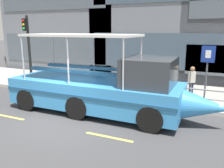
{
  "coord_description": "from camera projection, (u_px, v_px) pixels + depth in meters",
  "views": [
    {
      "loc": [
        5.54,
        -7.48,
        3.69
      ],
      "look_at": [
        1.45,
        1.7,
        1.3
      ],
      "focal_mm": 37.27,
      "sensor_mm": 36.0,
      "label": 1
    }
  ],
  "objects": [
    {
      "name": "ground_plane",
      "position": [
        64.0,
        120.0,
        9.7
      ],
      "size": [
        120.0,
        120.0,
        0.0
      ],
      "primitive_type": "plane",
      "color": "#3D3D3F"
    },
    {
      "name": "sidewalk",
      "position": [
        116.0,
        87.0,
        14.65
      ],
      "size": [
        32.0,
        4.8,
        0.18
      ],
      "primitive_type": "cube",
      "color": "#99968E",
      "rests_on": "ground_plane"
    },
    {
      "name": "curb_edge",
      "position": [
        98.0,
        98.0,
        12.44
      ],
      "size": [
        32.0,
        0.18,
        0.18
      ],
      "primitive_type": "cube",
      "color": "#B2ADA3",
      "rests_on": "ground_plane"
    },
    {
      "name": "lane_centreline",
      "position": [
        53.0,
        126.0,
        9.08
      ],
      "size": [
        25.8,
        0.12,
        0.01
      ],
      "color": "#DBD64C",
      "rests_on": "ground_plane"
    },
    {
      "name": "curb_guardrail",
      "position": [
        119.0,
        86.0,
        12.16
      ],
      "size": [
        10.86,
        0.09,
        0.87
      ],
      "color": "gray",
      "rests_on": "sidewalk"
    },
    {
      "name": "traffic_light_pole",
      "position": [
        28.0,
        44.0,
        14.27
      ],
      "size": [
        0.24,
        0.46,
        4.31
      ],
      "color": "black",
      "rests_on": "sidewalk"
    },
    {
      "name": "parking_sign",
      "position": [
        207.0,
        65.0,
        10.76
      ],
      "size": [
        0.6,
        0.12,
        2.76
      ],
      "color": "#4C4F54",
      "rests_on": "sidewalk"
    },
    {
      "name": "duck_tour_boat",
      "position": [
        106.0,
        89.0,
        10.21
      ],
      "size": [
        9.69,
        2.57,
        3.47
      ],
      "color": "#388CD1",
      "rests_on": "ground_plane"
    },
    {
      "name": "pedestrian_near_bow",
      "position": [
        192.0,
        79.0,
        11.9
      ],
      "size": [
        0.35,
        0.37,
        1.65
      ],
      "color": "#1E2338",
      "rests_on": "sidewalk"
    }
  ]
}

